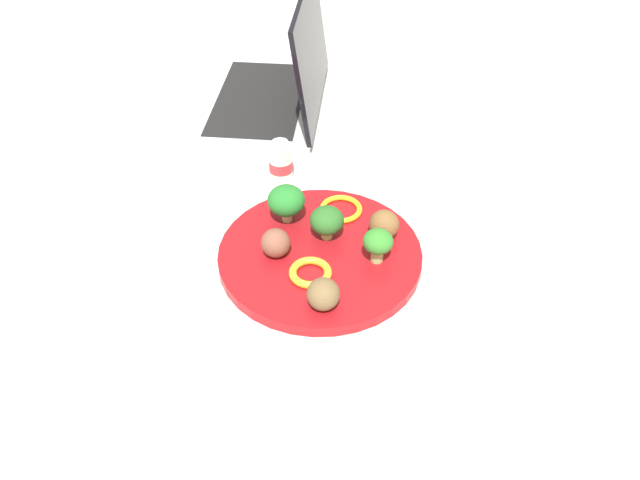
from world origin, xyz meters
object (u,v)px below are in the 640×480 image
plate (320,255)px  napkin (435,386)px  pepper_ring_back_right (341,209)px  broccoli_floret_near_rim (286,201)px  fork (419,384)px  laptop (275,87)px  meatball_far_rim (384,225)px  broccoli_floret_front_right (378,243)px  knife (444,372)px  yogurt_bottle (281,163)px  pepper_ring_mid_right (310,273)px  meatball_near_rim (323,294)px  meatball_back_left (276,243)px  broccoli_floret_front_left (327,221)px

plate → napkin: 0.25m
pepper_ring_back_right → napkin: size_ratio=0.37×
plate → broccoli_floret_near_rim: (0.08, 0.01, 0.04)m
fork → laptop: (0.65, -0.15, 0.03)m
broccoli_floret_near_rim → laptop: (0.32, -0.15, -0.01)m
meatball_far_rim → napkin: meatball_far_rim is taller
broccoli_floret_front_right → knife: size_ratio=0.34×
broccoli_floret_near_rim → yogurt_bottle: size_ratio=0.82×
napkin → pepper_ring_back_right: bearing=-11.5°
pepper_ring_mid_right → knife: pepper_ring_mid_right is taller
plate → broccoli_floret_near_rim: size_ratio=4.90×
broccoli_floret_front_right → fork: 0.20m
broccoli_floret_front_right → meatball_near_rim: size_ratio=1.19×
broccoli_floret_front_right → meatball_back_left: bearing=54.9°
broccoli_floret_front_right → pepper_ring_mid_right: size_ratio=0.88×
plate → laptop: laptop is taller
fork → yogurt_bottle: yogurt_bottle is taller
meatball_back_left → laptop: (0.38, -0.19, 0.00)m
broccoli_floret_front_right → meatball_far_rim: (0.04, -0.04, -0.01)m
broccoli_floret_front_right → meatball_near_rim: 0.11m
meatball_far_rim → meatball_near_rim: bearing=117.6°
broccoli_floret_near_rim → meatball_near_rim: bearing=167.1°
pepper_ring_back_right → laptop: laptop is taller
broccoli_floret_front_left → pepper_ring_back_right: broccoli_floret_front_left is taller
fork → laptop: size_ratio=0.31×
laptop → plate: bearing=161.3°
plate → pepper_ring_mid_right: pepper_ring_mid_right is taller
broccoli_floret_front_right → plate: bearing=46.5°
broccoli_floret_front_left → meatball_near_rim: 0.13m
broccoli_floret_front_left → pepper_ring_back_right: size_ratio=0.79×
napkin → knife: knife is taller
pepper_ring_mid_right → meatball_far_rim: bearing=-82.0°
knife → laptop: size_ratio=0.37×
broccoli_floret_front_left → fork: 0.27m
yogurt_bottle → pepper_ring_mid_right: bearing=161.7°
pepper_ring_mid_right → fork: 0.21m
broccoli_floret_front_left → yogurt_bottle: bearing=-6.0°
knife → broccoli_floret_front_left: bearing=0.5°
plate → laptop: size_ratio=0.72×
pepper_ring_back_right → broccoli_floret_front_right: bearing=173.4°
knife → yogurt_bottle: 0.44m
pepper_ring_mid_right → knife: bearing=-163.9°
napkin → laptop: 0.67m
broccoli_floret_near_rim → broccoli_floret_front_right: (-0.14, -0.07, -0.00)m
meatball_near_rim → knife: size_ratio=0.29×
plate → knife: bearing=-174.1°
meatball_near_rim → knife: 0.17m
broccoli_floret_near_rim → yogurt_bottle: bearing=-23.4°
broccoli_floret_near_rim → fork: size_ratio=0.47×
broccoli_floret_front_left → fork: (-0.26, 0.03, -0.04)m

